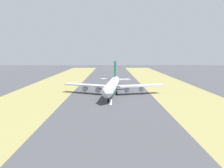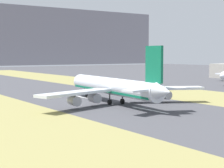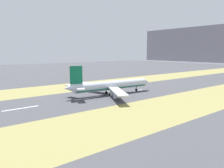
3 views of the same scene
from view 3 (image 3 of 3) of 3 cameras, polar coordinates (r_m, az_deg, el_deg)
name	(u,v)px [view 3 (image 3 of 3)]	position (r m, az deg, el deg)	size (l,w,h in m)	color
ground_plane	(116,94)	(150.13, 1.02, -2.58)	(800.00, 800.00, 0.00)	#424247
grass_median_west	(82,86)	(186.67, -7.73, -0.46)	(40.00, 600.00, 0.01)	olive
grass_median_east	(170,107)	(119.51, 14.83, -5.76)	(40.00, 600.00, 0.01)	olive
centreline_dash_near	(21,108)	(121.65, -22.72, -5.90)	(1.20, 18.00, 0.01)	silver
centreline_dash_mid	(88,98)	(137.18, -6.41, -3.69)	(1.20, 18.00, 0.01)	silver
centreline_dash_far	(134,91)	(161.35, 5.76, -1.84)	(1.20, 18.00, 0.01)	silver
airplane_main_jet	(110,86)	(146.92, -0.62, -0.44)	(63.86, 67.22, 20.20)	silver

